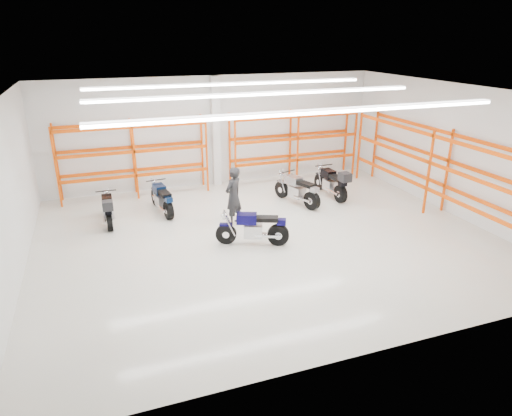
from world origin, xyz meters
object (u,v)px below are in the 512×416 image
object	(u,v)px
motorcycle_back_a	(108,210)
structural_column	(216,132)
motorcycle_back_b	(162,199)
motorcycle_back_c	(298,191)
motorcycle_main	(256,229)
standing_man	(233,196)
motorcycle_back_d	(333,183)

from	to	relation	value
motorcycle_back_a	structural_column	world-z (taller)	structural_column
motorcycle_back_b	motorcycle_back_c	world-z (taller)	motorcycle_back_c
motorcycle_back_c	structural_column	xyz separation A→B (m)	(-2.21, 3.45, 1.71)
motorcycle_back_b	structural_column	world-z (taller)	structural_column
motorcycle_back_b	structural_column	xyz separation A→B (m)	(2.74, 2.60, 1.74)
motorcycle_back_a	motorcycle_back_b	distance (m)	1.94
motorcycle_back_a	motorcycle_back_b	world-z (taller)	motorcycle_back_a
motorcycle_main	standing_man	world-z (taller)	standing_man
motorcycle_main	motorcycle_back_b	distance (m)	4.27
motorcycle_back_a	standing_man	distance (m)	4.23
motorcycle_back_d	structural_column	distance (m)	5.24
motorcycle_back_a	motorcycle_back_b	xyz separation A→B (m)	(1.87, 0.48, -0.02)
motorcycle_back_a	standing_man	world-z (taller)	standing_man
motorcycle_back_c	structural_column	world-z (taller)	structural_column
motorcycle_main	structural_column	distance (m)	6.48
motorcycle_back_a	motorcycle_back_d	distance (m)	8.42
motorcycle_back_c	motorcycle_main	bearing A→B (deg)	-134.28
motorcycle_main	structural_column	bearing A→B (deg)	85.51
standing_man	structural_column	distance (m)	4.67
motorcycle_back_c	structural_column	bearing A→B (deg)	122.66
motorcycle_back_b	standing_man	distance (m)	2.84
motorcycle_main	motorcycle_back_d	distance (m)	5.24
motorcycle_main	standing_man	distance (m)	1.85
motorcycle_back_b	standing_man	bearing A→B (deg)	-41.15
motorcycle_back_b	motorcycle_back_d	bearing A→B (deg)	-5.27
motorcycle_back_a	motorcycle_back_c	distance (m)	6.84
motorcycle_back_b	motorcycle_main	bearing A→B (deg)	-58.08
motorcycle_back_c	motorcycle_back_a	bearing A→B (deg)	176.95
motorcycle_back_a	motorcycle_back_d	xyz separation A→B (m)	(8.41, -0.12, 0.07)
motorcycle_back_b	motorcycle_back_d	size ratio (longest dim) A/B	0.91
standing_man	structural_column	size ratio (longest dim) A/B	0.44
motorcycle_main	motorcycle_back_b	xyz separation A→B (m)	(-2.26, 3.62, -0.01)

